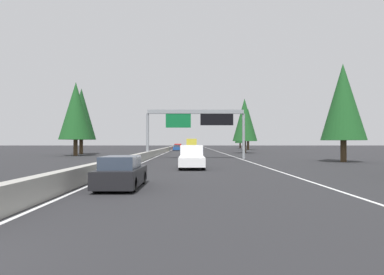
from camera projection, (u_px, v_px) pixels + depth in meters
The scene contains 18 objects.
ground_plane at pixel (164, 153), 65.36m from camera, with size 320.00×320.00×0.00m, color #262628.
median_barrier at pixel (169, 149), 85.36m from camera, with size 180.00×0.56×0.90m, color #9E9B93.
shoulder_stripe_right at pixel (218, 152), 75.43m from camera, with size 160.00×0.16×0.01m, color silver.
shoulder_stripe_median at pixel (168, 152), 75.36m from camera, with size 160.00×0.16×0.01m, color silver.
sign_gantry_overhead at pixel (197, 120), 42.87m from camera, with size 0.50×12.68×6.28m.
sedan_near_center at pixel (121, 173), 15.47m from camera, with size 4.40×1.80×1.47m.
pickup_mid_right at pixel (192, 157), 27.54m from camera, with size 5.60×2.00×1.86m.
sedan_far_left at pixel (190, 151), 52.49m from camera, with size 4.40×1.80×1.47m.
box_truck_far_center at pixel (191, 144), 82.15m from camera, with size 8.50×2.40×2.95m.
minivan_mid_left at pixel (178, 146), 97.29m from camera, with size 5.00×1.95×1.69m.
bus_mid_center at pixel (191, 143), 130.24m from camera, with size 11.50×2.55×3.10m.
sedan_far_right at pixel (177, 148), 86.51m from camera, with size 4.40×1.80×1.47m.
conifer_right_near at pixel (343, 102), 35.89m from camera, with size 4.66×4.66×10.58m.
conifer_right_mid at pixel (245, 120), 65.36m from camera, with size 4.69×4.69×10.67m.
conifer_right_far at pixel (248, 125), 94.65m from camera, with size 5.13×5.13×11.65m.
conifer_right_distant at pixel (240, 134), 118.37m from camera, with size 3.72×3.72×8.46m.
conifer_left_near at pixel (76, 111), 52.34m from camera, with size 5.08×5.08×11.55m.
conifer_left_mid at pixel (81, 114), 59.96m from camera, with size 5.17×5.17×11.75m.
Camera 1 is at (-5.43, -5.12, 2.10)m, focal length 31.36 mm.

